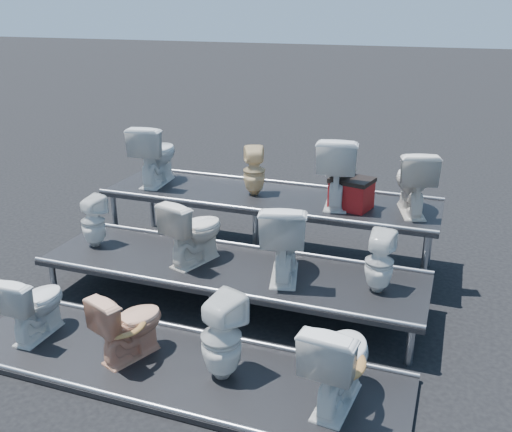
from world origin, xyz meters
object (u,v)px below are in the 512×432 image
(toilet_5, at_px, (194,230))
(toilet_9, at_px, (254,171))
(toilet_2, at_px, (222,337))
(toilet_11, at_px, (413,181))
(toilet_8, at_px, (155,154))
(toilet_10, at_px, (338,170))
(toilet_1, at_px, (129,324))
(red_crate, at_px, (351,195))
(toilet_0, at_px, (35,304))
(toilet_4, at_px, (93,221))
(toilet_6, at_px, (284,239))
(toilet_7, at_px, (379,262))
(toilet_3, at_px, (338,360))

(toilet_5, bearing_deg, toilet_9, -81.06)
(toilet_2, xyz_separation_m, toilet_11, (1.29, 2.60, 0.79))
(toilet_8, relative_size, toilet_10, 0.96)
(toilet_1, distance_m, red_crate, 3.00)
(toilet_0, bearing_deg, toilet_4, -81.37)
(toilet_9, distance_m, toilet_11, 1.94)
(toilet_0, bearing_deg, toilet_10, -132.39)
(toilet_6, height_order, toilet_11, toilet_11)
(toilet_9, bearing_deg, toilet_4, 18.48)
(toilet_4, xyz_separation_m, toilet_10, (2.58, 1.30, 0.52))
(toilet_7, relative_size, toilet_10, 0.74)
(toilet_10, bearing_deg, toilet_4, 19.24)
(toilet_0, relative_size, toilet_8, 0.84)
(toilet_11, bearing_deg, red_crate, -7.92)
(toilet_10, xyz_separation_m, red_crate, (0.19, -0.09, -0.26))
(toilet_3, xyz_separation_m, toilet_11, (0.27, 2.60, 0.77))
(toilet_0, height_order, toilet_2, toilet_2)
(toilet_0, relative_size, toilet_7, 1.09)
(toilet_4, bearing_deg, toilet_3, 172.69)
(toilet_9, height_order, red_crate, toilet_9)
(toilet_4, distance_m, red_crate, 3.03)
(toilet_0, xyz_separation_m, toilet_10, (2.39, 2.60, 0.88))
(toilet_4, bearing_deg, toilet_7, -165.11)
(toilet_1, relative_size, toilet_9, 1.11)
(toilet_0, distance_m, red_crate, 3.65)
(toilet_1, xyz_separation_m, toilet_3, (1.94, 0.00, 0.07))
(toilet_4, height_order, toilet_11, toilet_11)
(toilet_1, height_order, toilet_4, toilet_4)
(toilet_2, relative_size, toilet_9, 1.28)
(red_crate, bearing_deg, toilet_0, -122.53)
(red_crate, bearing_deg, toilet_10, 167.41)
(toilet_1, bearing_deg, toilet_11, -108.47)
(toilet_2, bearing_deg, toilet_11, -95.87)
(toilet_11, bearing_deg, toilet_9, -15.70)
(toilet_9, distance_m, toilet_10, 1.07)
(toilet_4, xyz_separation_m, toilet_8, (0.12, 1.30, 0.50))
(toilet_5, bearing_deg, toilet_4, 18.69)
(toilet_4, height_order, toilet_9, toilet_9)
(toilet_11, bearing_deg, toilet_7, 67.45)
(toilet_1, relative_size, toilet_2, 0.87)
(toilet_8, bearing_deg, toilet_4, 79.73)
(toilet_3, bearing_deg, toilet_6, -50.28)
(toilet_1, bearing_deg, red_crate, -99.43)
(toilet_4, xyz_separation_m, toilet_6, (2.32, 0.00, 0.12))
(toilet_3, xyz_separation_m, toilet_8, (-3.06, 2.60, 0.80))
(toilet_1, height_order, toilet_5, toilet_5)
(toilet_6, relative_size, toilet_10, 0.99)
(toilet_3, xyz_separation_m, toilet_10, (-0.61, 2.60, 0.82))
(toilet_9, bearing_deg, toilet_6, 99.60)
(toilet_1, xyz_separation_m, toilet_4, (-1.25, 1.30, 0.36))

